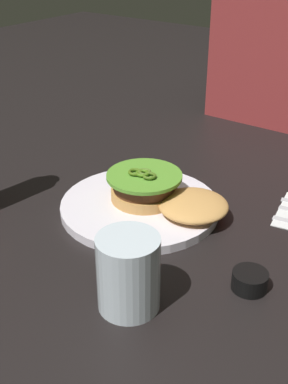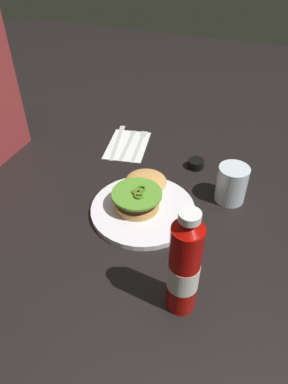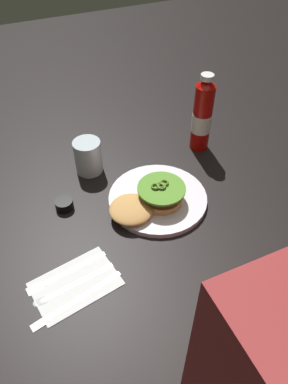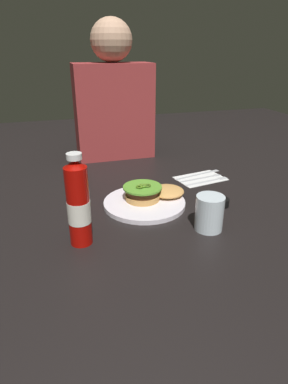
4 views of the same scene
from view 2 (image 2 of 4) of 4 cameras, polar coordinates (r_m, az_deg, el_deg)
ground_plane at (r=0.92m, az=0.99°, el=-2.91°), size 3.00×3.00×0.00m
dinner_plate at (r=0.91m, az=-0.16°, el=-2.85°), size 0.27×0.27×0.01m
burger_sandwich at (r=0.92m, az=-0.58°, el=-0.08°), size 0.21×0.13×0.05m
ketchup_bottle at (r=0.65m, az=6.45°, el=-11.99°), size 0.06×0.06×0.25m
water_glass at (r=0.95m, az=13.91°, el=1.26°), size 0.08×0.08×0.10m
condiment_cup at (r=1.07m, az=8.32°, el=4.51°), size 0.05×0.05×0.03m
napkin at (r=1.17m, az=-2.66°, el=7.55°), size 0.20×0.15×0.00m
fork_utensil at (r=1.17m, az=-0.67°, el=7.99°), size 0.19×0.05×0.00m
spoon_utensil at (r=1.19m, az=-2.31°, el=8.42°), size 0.19×0.04×0.00m
butter_knife at (r=1.20m, az=-4.20°, el=8.53°), size 0.21×0.07×0.00m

